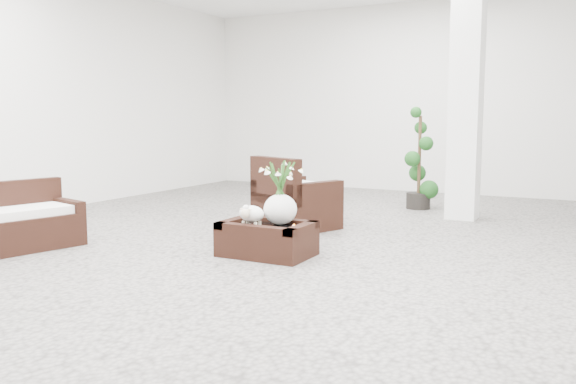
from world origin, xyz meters
The scene contains 9 objects.
ground centered at (0.00, 0.00, 0.00)m, with size 11.00×11.00×0.00m, color gray.
column centered at (1.20, 2.80, 1.75)m, with size 0.40×0.40×3.50m, color white.
coffee_table centered at (-0.07, -0.43, 0.16)m, with size 0.90×0.60×0.31m, color black.
sheep_figurine centered at (-0.19, -0.53, 0.42)m, with size 0.28×0.23×0.21m, color white.
planter_narcissus centered at (0.03, -0.33, 0.71)m, with size 0.44×0.44×0.80m, color white, non-canonical shape.
tealight centered at (0.23, -0.41, 0.33)m, with size 0.04×0.04×0.03m, color white.
armchair centered at (-0.49, 1.07, 0.46)m, with size 0.86×0.82×0.91m, color black.
loveseat centered at (-2.56, -1.47, 0.36)m, with size 1.34×0.64×0.71m, color black.
topiary centered at (0.41, 3.41, 0.76)m, with size 0.41×0.41×1.52m, color #153F14, non-canonical shape.
Camera 1 is at (2.93, -5.65, 1.40)m, focal length 37.67 mm.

